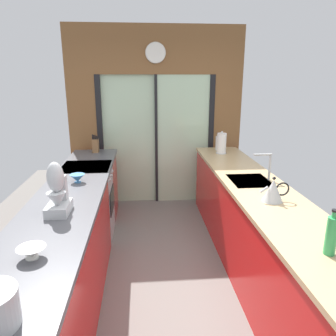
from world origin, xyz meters
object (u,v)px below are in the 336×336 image
stand_mixer (58,194)px  soap_bottle_far (218,143)px  mixing_bowl_near (32,252)px  kettle (273,190)px  knife_block (96,145)px  paper_towel_roll (222,143)px  oven_range (88,202)px  soap_bottle_near (331,235)px  mixing_bowl_far (77,178)px

stand_mixer → soap_bottle_far: size_ratio=1.64×
mixing_bowl_near → soap_bottle_far: bearing=57.7°
stand_mixer → kettle: (1.78, 0.11, -0.06)m
knife_block → soap_bottle_far: size_ratio=1.00×
soap_bottle_far → paper_towel_roll: paper_towel_roll is taller
knife_block → paper_towel_roll: size_ratio=0.80×
mixing_bowl_near → stand_mixer: 0.67m
knife_block → soap_bottle_far: 1.78m
oven_range → soap_bottle_near: soap_bottle_near is taller
knife_block → soap_bottle_near: bearing=-58.7°
kettle → oven_range: bearing=144.6°
paper_towel_roll → oven_range: bearing=-163.3°
mixing_bowl_far → paper_towel_roll: (1.78, 1.15, 0.10)m
stand_mixer → soap_bottle_near: 1.94m
knife_block → paper_towel_roll: bearing=-7.8°
knife_block → mixing_bowl_far: bearing=-90.0°
soap_bottle_near → kettle: bearing=89.9°
soap_bottle_near → paper_towel_roll: paper_towel_roll is taller
oven_range → stand_mixer: stand_mixer is taller
knife_block → soap_bottle_near: size_ratio=0.88×
soap_bottle_near → soap_bottle_far: size_ratio=1.13×
soap_bottle_near → paper_towel_roll: (-0.00, 2.68, 0.02)m
knife_block → stand_mixer: 2.17m
mixing_bowl_near → oven_range: bearing=90.5°
oven_range → stand_mixer: 1.52m
knife_block → soap_bottle_near: (1.78, -2.93, 0.03)m
soap_bottle_near → knife_block: bearing=121.3°
knife_block → mixing_bowl_near: bearing=-90.0°
soap_bottle_far → paper_towel_roll: (-0.00, -0.23, 0.03)m
mixing_bowl_near → paper_towel_roll: bearing=55.4°
stand_mixer → soap_bottle_far: (1.78, 2.16, -0.05)m
mixing_bowl_far → kettle: size_ratio=0.58×
kettle → mixing_bowl_near: bearing=-156.8°
mixing_bowl_far → paper_towel_roll: bearing=33.0°
oven_range → kettle: bearing=-35.4°
oven_range → mixing_bowl_far: bearing=-88.3°
knife_block → paper_towel_roll: 1.80m
kettle → mixing_bowl_far: bearing=159.6°
mixing_bowl_far → knife_block: size_ratio=0.60×
stand_mixer → kettle: stand_mixer is taller
oven_range → mixing_bowl_far: 0.80m
mixing_bowl_near → soap_bottle_near: 1.79m
mixing_bowl_near → stand_mixer: bearing=90.0°
oven_range → soap_bottle_far: bearing=23.2°
soap_bottle_near → stand_mixer: bearing=156.9°
mixing_bowl_far → knife_block: 1.40m
kettle → soap_bottle_far: (-0.00, 2.05, 0.01)m
paper_towel_roll → knife_block: bearing=172.2°
soap_bottle_far → mixing_bowl_far: bearing=-142.1°
stand_mixer → soap_bottle_near: stand_mixer is taller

